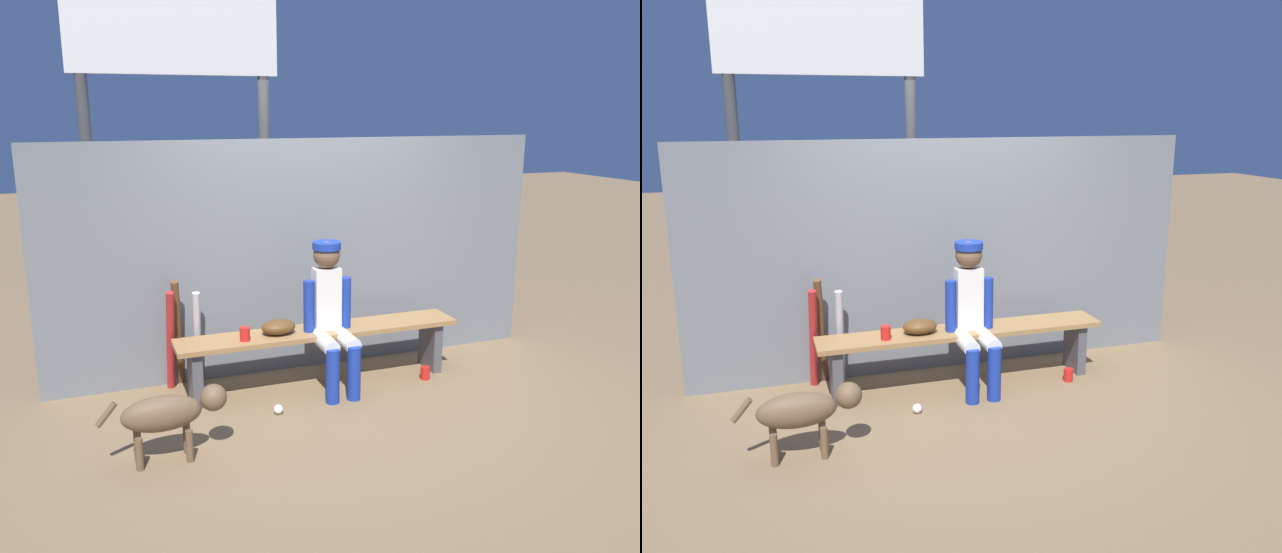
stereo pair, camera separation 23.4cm
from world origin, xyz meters
The scene contains 13 objects.
ground_plane centered at (0.00, 0.00, 0.00)m, with size 30.00×30.00×0.00m, color brown.
chainlink_fence centered at (0.00, 0.43, 1.01)m, with size 4.42×0.03×2.02m, color slate.
dugout_bench centered at (0.00, 0.00, 0.37)m, with size 2.39×0.36×0.48m.
player_seated centered at (0.06, -0.11, 0.67)m, with size 0.41×0.55×1.22m.
baseball_glove centered at (-0.36, 0.00, 0.54)m, with size 0.28×0.20×0.12m, color #593819.
bat_aluminum_silver centered at (-0.97, 0.30, 0.41)m, with size 0.06×0.06×0.83m, color #B7B7BC.
bat_wood_dark centered at (-1.11, 0.34, 0.47)m, with size 0.06×0.06×0.95m, color brown.
bat_aluminum_red centered at (-1.19, 0.26, 0.44)m, with size 0.06×0.06×0.88m, color #B22323.
baseball centered at (-0.49, -0.43, 0.04)m, with size 0.07×0.07×0.07m, color white.
cup_on_ground centered at (0.88, -0.22, 0.06)m, with size 0.08×0.08×0.11m, color red.
cup_on_bench centered at (-0.65, -0.06, 0.54)m, with size 0.08×0.08×0.11m, color red.
scoreboard centered at (-0.87, 1.03, 2.50)m, with size 2.04×0.27×3.59m.
dog centered at (-1.34, -0.84, 0.34)m, with size 0.84×0.20×0.49m.
Camera 1 is at (-1.78, -4.88, 2.26)m, focal length 37.12 mm.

